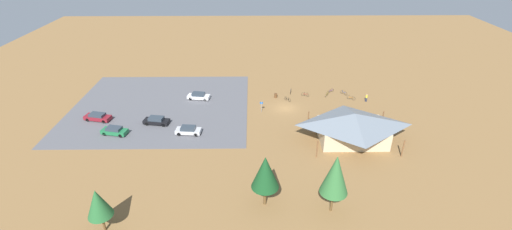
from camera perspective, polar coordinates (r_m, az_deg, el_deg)
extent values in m
plane|color=olive|center=(68.30, 4.76, 1.11)|extent=(160.00, 160.00, 0.00)
cube|color=#56565B|center=(71.28, -15.18, 1.40)|extent=(33.86, 30.20, 0.05)
cube|color=#C6B28E|center=(59.33, 15.34, -2.77)|extent=(10.48, 6.85, 2.94)
pyramid|color=slate|center=(58.13, 15.65, -0.67)|extent=(13.47, 9.84, 2.04)
cylinder|color=brown|center=(65.23, 19.83, -0.53)|extent=(0.20, 0.20, 2.94)
cylinder|color=brown|center=(61.89, 8.46, -0.63)|extent=(0.20, 0.20, 2.94)
cylinder|color=brown|center=(57.78, 22.74, -5.02)|extent=(0.20, 0.20, 2.94)
cylinder|color=brown|center=(53.98, 9.88, -5.46)|extent=(0.20, 0.20, 2.94)
cylinder|color=brown|center=(72.30, 3.21, 3.18)|extent=(0.60, 0.60, 0.90)
cylinder|color=#99999E|center=(66.15, 0.88, 1.34)|extent=(0.08, 0.08, 2.20)
cube|color=#1959B2|center=(65.80, 0.88, 1.96)|extent=(0.56, 0.04, 0.40)
cylinder|color=brown|center=(45.11, 1.45, -12.87)|extent=(0.38, 0.38, 2.80)
cone|color=#14421E|center=(42.82, 1.51, -9.24)|extent=(3.46, 3.46, 4.40)
cylinder|color=brown|center=(45.11, 12.20, -13.49)|extent=(0.30, 0.30, 2.98)
cone|color=#2D6633|center=(42.55, 12.76, -9.38)|extent=(3.40, 3.40, 5.17)
cylinder|color=brown|center=(45.51, -23.52, -15.71)|extent=(0.29, 0.29, 2.36)
cone|color=#235B2D|center=(43.63, -24.28, -12.87)|extent=(2.81, 2.81, 3.56)
torus|color=black|center=(73.76, 11.26, 3.11)|extent=(0.43, 0.66, 0.75)
torus|color=black|center=(74.67, 11.55, 3.40)|extent=(0.43, 0.66, 0.75)
cylinder|color=yellow|center=(74.16, 11.41, 3.34)|extent=(0.55, 0.85, 0.04)
cylinder|color=yellow|center=(73.95, 11.37, 3.37)|extent=(0.04, 0.04, 0.48)
cube|color=black|center=(73.85, 11.39, 3.54)|extent=(0.17, 0.21, 0.05)
cylinder|color=yellow|center=(74.47, 11.54, 3.55)|extent=(0.04, 0.04, 0.51)
cylinder|color=black|center=(74.37, 11.56, 3.73)|extent=(0.42, 0.28, 0.03)
torus|color=black|center=(70.80, 5.44, 2.42)|extent=(0.51, 0.53, 0.70)
torus|color=black|center=(71.37, 4.83, 2.67)|extent=(0.51, 0.53, 0.70)
cylinder|color=black|center=(71.03, 5.14, 2.63)|extent=(0.66, 0.68, 0.04)
cylinder|color=black|center=(70.89, 5.25, 2.66)|extent=(0.04, 0.04, 0.42)
cube|color=black|center=(70.80, 5.26, 2.81)|extent=(0.20, 0.20, 0.05)
cylinder|color=black|center=(71.21, 4.90, 2.82)|extent=(0.04, 0.04, 0.48)
cylinder|color=black|center=(71.11, 4.91, 3.00)|extent=(0.37, 0.36, 0.03)
torus|color=black|center=(73.59, 7.63, 3.35)|extent=(0.68, 0.29, 0.71)
torus|color=black|center=(73.42, 8.36, 3.23)|extent=(0.68, 0.29, 0.71)
cylinder|color=red|center=(73.45, 8.00, 3.37)|extent=(0.84, 0.35, 0.04)
cylinder|color=red|center=(73.44, 7.87, 3.46)|extent=(0.04, 0.04, 0.44)
cube|color=black|center=(73.35, 7.88, 3.62)|extent=(0.22, 0.15, 0.05)
cylinder|color=red|center=(73.34, 8.30, 3.41)|extent=(0.04, 0.04, 0.47)
cylinder|color=black|center=(73.24, 8.31, 3.58)|extent=(0.20, 0.46, 0.03)
torus|color=black|center=(74.01, 5.62, 3.63)|extent=(0.18, 0.75, 0.75)
torus|color=black|center=(74.94, 5.68, 3.95)|extent=(0.18, 0.75, 0.75)
cylinder|color=#B7B7BC|center=(74.42, 5.65, 3.88)|extent=(0.20, 0.92, 0.04)
cylinder|color=#B7B7BC|center=(74.21, 5.65, 3.91)|extent=(0.04, 0.04, 0.48)
cube|color=black|center=(74.11, 5.66, 4.07)|extent=(0.12, 0.21, 0.05)
cylinder|color=#B7B7BC|center=(74.75, 5.68, 4.08)|extent=(0.04, 0.04, 0.45)
cylinder|color=black|center=(74.66, 5.69, 4.24)|extent=(0.48, 0.12, 0.03)
torus|color=black|center=(75.82, 11.76, 3.74)|extent=(0.57, 0.42, 0.67)
torus|color=black|center=(76.54, 12.30, 3.92)|extent=(0.57, 0.42, 0.67)
cylinder|color=#722D9E|center=(76.13, 12.04, 3.91)|extent=(0.81, 0.58, 0.04)
cylinder|color=#722D9E|center=(75.98, 11.95, 3.92)|extent=(0.04, 0.04, 0.36)
cube|color=black|center=(75.91, 11.96, 4.04)|extent=(0.21, 0.18, 0.05)
cylinder|color=#722D9E|center=(76.38, 12.26, 4.05)|extent=(0.04, 0.04, 0.43)
cylinder|color=black|center=(76.29, 12.28, 4.20)|extent=(0.30, 0.41, 0.03)
torus|color=black|center=(73.81, 15.55, 2.59)|extent=(0.62, 0.39, 0.70)
torus|color=black|center=(74.01, 14.82, 2.76)|extent=(0.62, 0.39, 0.70)
cylinder|color=orange|center=(73.86, 15.19, 2.76)|extent=(0.80, 0.50, 0.04)
cylinder|color=orange|center=(73.80, 15.33, 2.77)|extent=(0.04, 0.04, 0.37)
cube|color=black|center=(73.72, 15.35, 2.90)|extent=(0.21, 0.17, 0.05)
cylinder|color=orange|center=(73.89, 14.91, 2.91)|extent=(0.04, 0.04, 0.48)
cylinder|color=black|center=(73.80, 14.93, 3.08)|extent=(0.27, 0.43, 0.03)
torus|color=black|center=(75.61, 14.37, 3.37)|extent=(0.46, 0.57, 0.70)
torus|color=black|center=(76.16, 13.77, 3.64)|extent=(0.46, 0.57, 0.70)
cylinder|color=#2347B7|center=(75.84, 14.08, 3.58)|extent=(0.62, 0.77, 0.04)
cylinder|color=#2347B7|center=(75.70, 14.20, 3.60)|extent=(0.04, 0.04, 0.43)
cube|color=black|center=(75.62, 14.22, 3.75)|extent=(0.19, 0.21, 0.05)
cylinder|color=#2347B7|center=(76.02, 13.85, 3.77)|extent=(0.04, 0.04, 0.46)
cylinder|color=black|center=(75.93, 13.87, 3.92)|extent=(0.40, 0.32, 0.03)
cube|color=#1E6B3D|center=(63.86, -21.96, -2.48)|extent=(4.59, 2.58, 0.66)
cube|color=#2D3842|center=(63.59, -22.05, -2.04)|extent=(2.68, 1.98, 0.47)
cylinder|color=black|center=(64.24, -23.37, -2.83)|extent=(0.67, 0.35, 0.64)
cylinder|color=black|center=(65.28, -22.68, -2.18)|extent=(0.67, 0.35, 0.64)
cylinder|color=black|center=(62.69, -21.13, -3.16)|extent=(0.67, 0.35, 0.64)
cylinder|color=black|center=(63.75, -20.47, -2.48)|extent=(0.67, 0.35, 0.64)
cube|color=black|center=(64.75, -15.83, -0.99)|extent=(4.71, 2.45, 0.61)
cube|color=#2D3842|center=(64.49, -15.90, -0.55)|extent=(2.73, 1.93, 0.52)
cylinder|color=black|center=(64.86, -17.30, -1.37)|extent=(0.67, 0.32, 0.64)
cylinder|color=black|center=(66.07, -16.77, -0.72)|extent=(0.67, 0.32, 0.64)
cylinder|color=black|center=(63.65, -14.81, -1.59)|extent=(0.67, 0.32, 0.64)
cylinder|color=black|center=(64.88, -14.31, -0.92)|extent=(0.67, 0.32, 0.64)
cube|color=#BCBCC1|center=(60.51, -10.91, -2.55)|extent=(4.36, 2.17, 0.62)
cube|color=#2D3842|center=(60.24, -10.96, -2.09)|extent=(2.49, 1.79, 0.50)
cylinder|color=black|center=(60.35, -12.39, -3.03)|extent=(0.66, 0.28, 0.64)
cylinder|color=black|center=(61.65, -12.01, -2.28)|extent=(0.66, 0.28, 0.64)
cylinder|color=black|center=(59.62, -9.75, -3.17)|extent=(0.66, 0.28, 0.64)
cylinder|color=black|center=(60.93, -9.41, -2.40)|extent=(0.66, 0.28, 0.64)
cube|color=maroon|center=(69.61, -24.27, -0.37)|extent=(5.03, 2.73, 0.68)
cube|color=#2D3842|center=(69.36, -24.37, 0.04)|extent=(2.94, 2.07, 0.46)
cylinder|color=black|center=(70.12, -25.66, -0.70)|extent=(0.67, 0.35, 0.64)
cylinder|color=black|center=(71.17, -24.97, -0.13)|extent=(0.67, 0.35, 0.64)
cylinder|color=black|center=(68.28, -23.47, -0.98)|extent=(0.67, 0.35, 0.64)
cylinder|color=black|center=(69.35, -22.80, -0.39)|extent=(0.67, 0.35, 0.64)
cube|color=white|center=(72.33, -9.28, 2.95)|extent=(4.66, 2.39, 0.61)
cube|color=#2D3842|center=(72.09, -9.32, 3.37)|extent=(2.69, 1.87, 0.55)
cylinder|color=black|center=(72.23, -10.59, 2.62)|extent=(0.67, 0.32, 0.64)
cylinder|color=black|center=(73.50, -10.23, 3.12)|extent=(0.67, 0.32, 0.64)
cylinder|color=black|center=(71.35, -8.28, 2.48)|extent=(0.67, 0.32, 0.64)
cylinder|color=black|center=(72.64, -7.97, 2.99)|extent=(0.67, 0.32, 0.64)
cube|color=#2D3347|center=(73.95, 17.42, 2.41)|extent=(0.37, 0.40, 0.82)
cylinder|color=yellow|center=(73.67, 17.50, 2.89)|extent=(0.36, 0.36, 0.56)
sphere|color=tan|center=(73.50, 17.54, 3.17)|extent=(0.24, 0.24, 0.24)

